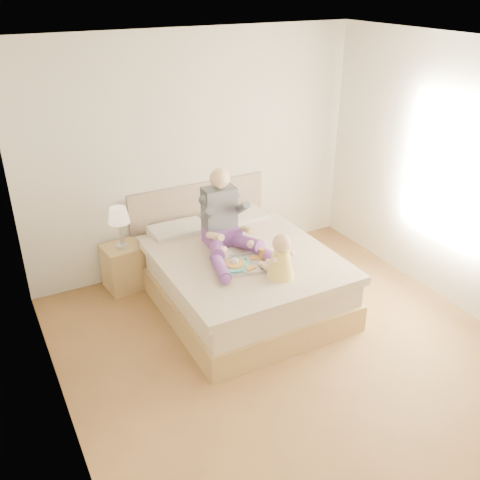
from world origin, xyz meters
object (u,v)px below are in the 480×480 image
bed (237,272)px  adult (226,226)px  baby (280,259)px  nightstand (124,267)px  tray (244,263)px

bed → adult: adult is taller
baby → adult: bearing=92.5°
bed → baby: size_ratio=4.96×
bed → nightstand: bearing=141.5°
baby → nightstand: bearing=115.4°
adult → baby: size_ratio=2.35×
adult → tray: (-0.02, -0.43, -0.22)m
baby → bed: bearing=86.8°
bed → baby: (0.09, -0.69, 0.47)m
nightstand → adult: bearing=-44.6°
bed → adult: size_ratio=2.11×
baby → tray: bearing=110.5°
tray → nightstand: bearing=140.5°
tray → baby: baby is taller
nightstand → tray: (0.89, -1.16, 0.38)m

